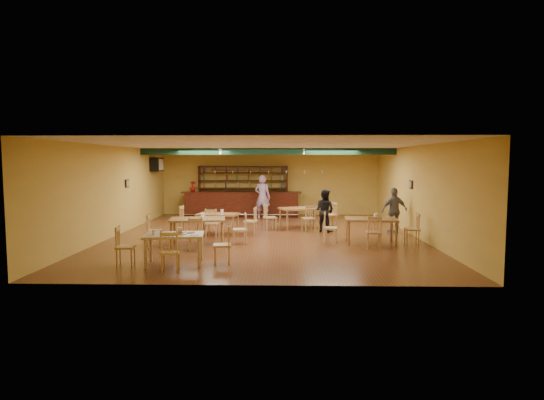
{
  "coord_description": "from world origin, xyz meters",
  "views": [
    {
      "loc": [
        0.62,
        -14.78,
        2.5
      ],
      "look_at": [
        0.23,
        0.6,
        1.15
      ],
      "focal_mm": 29.44,
      "sensor_mm": 36.0,
      "label": 1
    }
  ],
  "objects_px": {
    "dining_table_d": "(371,231)",
    "near_table": "(174,249)",
    "bar_counter": "(242,204)",
    "dining_table_a": "(218,224)",
    "patron_right_a": "(325,211)",
    "patron_bar": "(262,197)",
    "dining_table_b": "(301,218)",
    "dining_table_c": "(198,232)"
  },
  "relations": [
    {
      "from": "dining_table_a",
      "to": "dining_table_b",
      "type": "distance_m",
      "value": 3.2
    },
    {
      "from": "bar_counter",
      "to": "dining_table_b",
      "type": "relative_size",
      "value": 3.48
    },
    {
      "from": "bar_counter",
      "to": "dining_table_c",
      "type": "xyz_separation_m",
      "value": [
        -0.68,
        -6.91,
        -0.16
      ]
    },
    {
      "from": "dining_table_a",
      "to": "dining_table_c",
      "type": "distance_m",
      "value": 2.18
    },
    {
      "from": "patron_right_a",
      "to": "dining_table_d",
      "type": "bearing_deg",
      "value": 155.94
    },
    {
      "from": "patron_bar",
      "to": "patron_right_a",
      "type": "xyz_separation_m",
      "value": [
        2.36,
        -3.41,
        -0.2
      ]
    },
    {
      "from": "near_table",
      "to": "patron_right_a",
      "type": "xyz_separation_m",
      "value": [
        4.09,
        5.15,
        0.38
      ]
    },
    {
      "from": "patron_bar",
      "to": "patron_right_a",
      "type": "bearing_deg",
      "value": 140.96
    },
    {
      "from": "bar_counter",
      "to": "dining_table_a",
      "type": "bearing_deg",
      "value": -94.69
    },
    {
      "from": "dining_table_a",
      "to": "dining_table_c",
      "type": "relative_size",
      "value": 0.86
    },
    {
      "from": "dining_table_b",
      "to": "dining_table_d",
      "type": "height_order",
      "value": "dining_table_d"
    },
    {
      "from": "dining_table_c",
      "to": "dining_table_d",
      "type": "xyz_separation_m",
      "value": [
        5.19,
        0.44,
        -0.02
      ]
    },
    {
      "from": "dining_table_d",
      "to": "near_table",
      "type": "distance_m",
      "value": 6.04
    },
    {
      "from": "patron_bar",
      "to": "patron_right_a",
      "type": "distance_m",
      "value": 4.15
    },
    {
      "from": "dining_table_b",
      "to": "dining_table_d",
      "type": "distance_m",
      "value": 3.63
    },
    {
      "from": "bar_counter",
      "to": "dining_table_a",
      "type": "relative_size",
      "value": 3.85
    },
    {
      "from": "bar_counter",
      "to": "dining_table_d",
      "type": "bearing_deg",
      "value": -55.09
    },
    {
      "from": "bar_counter",
      "to": "dining_table_c",
      "type": "bearing_deg",
      "value": -95.58
    },
    {
      "from": "dining_table_a",
      "to": "dining_table_c",
      "type": "xyz_separation_m",
      "value": [
        -0.29,
        -2.17,
        0.06
      ]
    },
    {
      "from": "bar_counter",
      "to": "dining_table_d",
      "type": "relative_size",
      "value": 3.47
    },
    {
      "from": "dining_table_c",
      "to": "dining_table_d",
      "type": "height_order",
      "value": "dining_table_c"
    },
    {
      "from": "patron_right_a",
      "to": "dining_table_a",
      "type": "bearing_deg",
      "value": 45.63
    },
    {
      "from": "dining_table_a",
      "to": "dining_table_b",
      "type": "height_order",
      "value": "dining_table_b"
    },
    {
      "from": "dining_table_a",
      "to": "patron_right_a",
      "type": "relative_size",
      "value": 0.92
    },
    {
      "from": "dining_table_b",
      "to": "patron_right_a",
      "type": "distance_m",
      "value": 1.19
    },
    {
      "from": "dining_table_d",
      "to": "patron_bar",
      "type": "height_order",
      "value": "patron_bar"
    },
    {
      "from": "dining_table_d",
      "to": "near_table",
      "type": "height_order",
      "value": "dining_table_d"
    },
    {
      "from": "dining_table_c",
      "to": "near_table",
      "type": "height_order",
      "value": "dining_table_c"
    },
    {
      "from": "bar_counter",
      "to": "dining_table_a",
      "type": "height_order",
      "value": "bar_counter"
    },
    {
      "from": "near_table",
      "to": "bar_counter",
      "type": "bearing_deg",
      "value": 78.46
    },
    {
      "from": "bar_counter",
      "to": "dining_table_d",
      "type": "distance_m",
      "value": 7.9
    },
    {
      "from": "dining_table_d",
      "to": "patron_bar",
      "type": "bearing_deg",
      "value": 126.31
    },
    {
      "from": "dining_table_b",
      "to": "patron_right_a",
      "type": "height_order",
      "value": "patron_right_a"
    },
    {
      "from": "dining_table_a",
      "to": "near_table",
      "type": "bearing_deg",
      "value": -86.85
    },
    {
      "from": "dining_table_a",
      "to": "dining_table_d",
      "type": "distance_m",
      "value": 5.2
    },
    {
      "from": "dining_table_a",
      "to": "patron_bar",
      "type": "bearing_deg",
      "value": 78.76
    },
    {
      "from": "bar_counter",
      "to": "patron_right_a",
      "type": "height_order",
      "value": "patron_right_a"
    },
    {
      "from": "dining_table_b",
      "to": "patron_right_a",
      "type": "bearing_deg",
      "value": -64.77
    },
    {
      "from": "dining_table_b",
      "to": "dining_table_c",
      "type": "bearing_deg",
      "value": -152.43
    },
    {
      "from": "dining_table_d",
      "to": "near_table",
      "type": "relative_size",
      "value": 1.1
    },
    {
      "from": "patron_right_a",
      "to": "dining_table_c",
      "type": "bearing_deg",
      "value": 71.6
    },
    {
      "from": "dining_table_a",
      "to": "patron_bar",
      "type": "relative_size",
      "value": 0.73
    }
  ]
}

